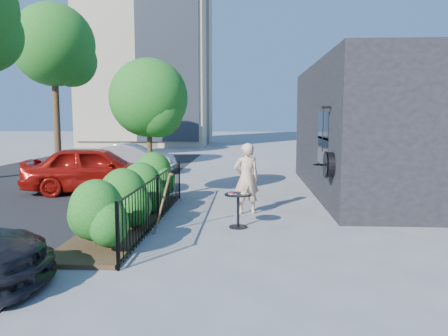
# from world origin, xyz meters

# --- Properties ---
(ground) EXTENTS (120.00, 120.00, 0.00)m
(ground) POSITION_xyz_m (0.00, 0.00, 0.00)
(ground) COLOR gray
(ground) RESTS_ON ground
(shop_building) EXTENTS (6.22, 9.00, 4.00)m
(shop_building) POSITION_xyz_m (5.50, 4.50, 2.00)
(shop_building) COLOR black
(shop_building) RESTS_ON ground
(fence) EXTENTS (0.05, 6.05, 1.10)m
(fence) POSITION_xyz_m (-1.50, 0.00, 0.56)
(fence) COLOR black
(fence) RESTS_ON ground
(planting_bed) EXTENTS (1.30, 6.00, 0.08)m
(planting_bed) POSITION_xyz_m (-2.20, 0.00, 0.04)
(planting_bed) COLOR #382616
(planting_bed) RESTS_ON ground
(shrubs) EXTENTS (1.10, 5.60, 1.24)m
(shrubs) POSITION_xyz_m (-2.10, 0.10, 0.70)
(shrubs) COLOR #145919
(shrubs) RESTS_ON ground
(patio_tree) EXTENTS (2.20, 2.20, 3.94)m
(patio_tree) POSITION_xyz_m (-2.24, 2.76, 2.76)
(patio_tree) COLOR #3F2B19
(patio_tree) RESTS_ON ground
(street_tree_far) EXTENTS (4.40, 4.40, 8.28)m
(street_tree_far) POSITION_xyz_m (-9.94, 13.96, 5.92)
(street_tree_far) COLOR #3F2B19
(street_tree_far) RESTS_ON ground
(cafe_table) EXTENTS (0.59, 0.59, 0.79)m
(cafe_table) POSITION_xyz_m (0.29, -0.24, 0.51)
(cafe_table) COLOR black
(cafe_table) RESTS_ON ground
(woman) EXTENTS (0.72, 0.57, 1.74)m
(woman) POSITION_xyz_m (0.46, 1.14, 0.87)
(woman) COLOR #DDAF8F
(woman) RESTS_ON ground
(shovel) EXTENTS (0.43, 0.17, 1.28)m
(shovel) POSITION_xyz_m (-1.25, -0.80, 0.56)
(shovel) COLOR brown
(shovel) RESTS_ON ground
(car_red) EXTENTS (4.58, 2.48, 1.48)m
(car_red) POSITION_xyz_m (-4.26, 3.87, 0.74)
(car_red) COLOR #A7130D
(car_red) RESTS_ON ground
(car_silver) EXTENTS (3.86, 1.50, 1.25)m
(car_silver) POSITION_xyz_m (-4.50, 8.65, 0.63)
(car_silver) COLOR #A5A5A9
(car_silver) RESTS_ON ground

